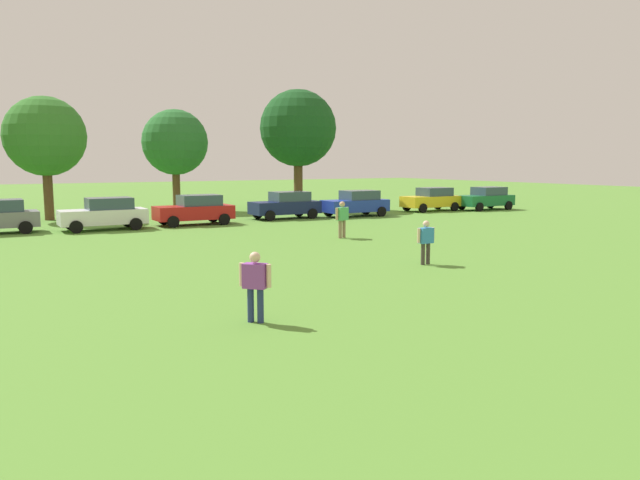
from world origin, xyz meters
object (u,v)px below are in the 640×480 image
Objects in this scene: bystander_midfield at (342,216)px; parked_car_green_7 at (486,198)px; parked_car_white_2 at (105,214)px; parked_car_blue_5 at (356,203)px; tree_far_right at (298,129)px; tree_center at (45,137)px; parked_car_red_3 at (195,210)px; parked_car_navy_4 at (286,205)px; bystander_near_trees at (426,239)px; parked_car_yellow_6 at (432,199)px; tree_right at (175,143)px; adult_bystander at (255,281)px.

bystander_midfield is 0.40× the size of parked_car_green_7.
parked_car_white_2 is 1.00× the size of parked_car_green_7.
parked_car_blue_5 is 9.07m from tree_far_right.
tree_center is at bearing -70.47° from bystander_midfield.
parked_car_navy_4 is at bearing -172.98° from parked_car_red_3.
bystander_near_trees is 26.20m from tree_center.
bystander_near_trees is 0.36× the size of parked_car_yellow_6.
parked_car_navy_4 is at bearing 0.37° from parked_car_yellow_6.
bystander_near_trees is 0.36× the size of parked_car_blue_5.
parked_car_white_2 is at bearing -124.41° from tree_right.
adult_bystander is 0.22× the size of tree_right.
tree_right reaches higher than parked_car_green_7.
tree_far_right reaches higher than bystander_midfield.
tree_center reaches higher than parked_car_red_3.
parked_car_white_2 is 1.00× the size of parked_car_blue_5.
tree_right is at bearing 163.57° from tree_far_right.
parked_car_blue_5 is (6.82, 9.14, -0.16)m from bystander_midfield.
parked_car_blue_5 is 7.22m from parked_car_yellow_6.
parked_car_navy_4 is 0.59× the size of tree_right.
parked_car_white_2 and parked_car_blue_5 have the same top height.
parked_car_green_7 is at bearing 179.72° from parked_car_white_2.
bystander_midfield reaches higher than parked_car_green_7.
tree_center reaches higher than parked_car_blue_5.
parked_car_white_2 reaches higher than bystander_near_trees.
parked_car_white_2 is 12.84m from tree_right.
parked_car_red_3 is at bearing 121.18° from adult_bystander.
bystander_near_trees is at bearing 63.92° from parked_car_blue_5.
tree_center reaches higher than bystander_midfield.
tree_right is (1.94, 9.88, 4.03)m from parked_car_red_3.
parked_car_red_3 is 1.00× the size of parked_car_green_7.
parked_car_yellow_6 is at bearing -177.35° from parked_car_red_3.
parked_car_green_7 is at bearing -33.28° from tree_far_right.
parked_car_green_7 is 0.49× the size of tree_far_right.
parked_car_green_7 is (19.64, 16.66, -0.05)m from bystander_near_trees.
parked_car_blue_5 is 11.40m from parked_car_green_7.
adult_bystander is 32.10m from tree_right.
parked_car_red_3 is 22.19m from parked_car_green_7.
bystander_midfield is 19.64m from tree_right.
parked_car_white_2 is at bearing 2.04° from parked_car_red_3.
parked_car_white_2 and parked_car_red_3 have the same top height.
bystander_near_trees is at bearing -68.81° from tree_center.
parked_car_red_3 is (4.95, 0.18, 0.00)m from parked_car_white_2.
bystander_midfield is at bearing -100.04° from bystander_near_trees.
parked_car_blue_5 is (8.24, 16.84, -0.05)m from bystander_near_trees.
adult_bystander is 32.20m from parked_car_yellow_6.
tree_far_right is at bearing -125.22° from bystander_midfield.
adult_bystander is at bearing 26.77° from bystander_near_trees.
parked_car_green_7 is at bearing 179.07° from parked_car_blue_5.
parked_car_blue_5 is 19.49m from tree_center.
tree_right is (8.75, 2.73, -0.14)m from tree_center.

